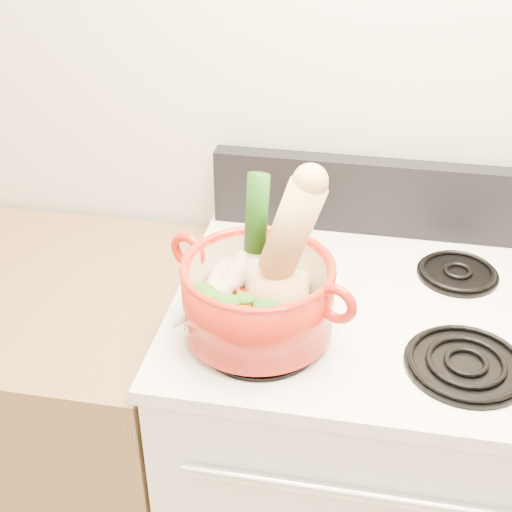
% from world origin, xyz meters
% --- Properties ---
extents(wall_back, '(3.50, 0.02, 2.60)m').
position_xyz_m(wall_back, '(0.00, 1.75, 1.30)').
color(wall_back, silver).
rests_on(wall_back, floor).
extents(stove_body, '(0.76, 0.65, 0.92)m').
position_xyz_m(stove_body, '(0.00, 1.40, 0.46)').
color(stove_body, white).
rests_on(stove_body, floor).
extents(cooktop, '(0.78, 0.67, 0.03)m').
position_xyz_m(cooktop, '(0.00, 1.40, 0.93)').
color(cooktop, silver).
rests_on(cooktop, stove_body).
extents(control_backsplash, '(0.76, 0.05, 0.18)m').
position_xyz_m(control_backsplash, '(0.00, 1.70, 1.04)').
color(control_backsplash, black).
rests_on(control_backsplash, cooktop).
extents(oven_handle, '(0.60, 0.02, 0.02)m').
position_xyz_m(oven_handle, '(0.00, 1.06, 0.78)').
color(oven_handle, silver).
rests_on(oven_handle, stove_body).
extents(burner_front_left, '(0.22, 0.22, 0.02)m').
position_xyz_m(burner_front_left, '(-0.19, 1.24, 0.96)').
color(burner_front_left, black).
rests_on(burner_front_left, cooktop).
extents(burner_front_right, '(0.22, 0.22, 0.02)m').
position_xyz_m(burner_front_right, '(0.19, 1.24, 0.96)').
color(burner_front_right, black).
rests_on(burner_front_right, cooktop).
extents(burner_back_left, '(0.17, 0.17, 0.02)m').
position_xyz_m(burner_back_left, '(-0.19, 1.54, 0.96)').
color(burner_back_left, black).
rests_on(burner_back_left, cooktop).
extents(burner_back_right, '(0.17, 0.17, 0.02)m').
position_xyz_m(burner_back_right, '(0.19, 1.54, 0.96)').
color(burner_back_right, black).
rests_on(burner_back_right, cooktop).
extents(dutch_oven, '(0.37, 0.37, 0.14)m').
position_xyz_m(dutch_oven, '(-0.20, 1.26, 1.04)').
color(dutch_oven, '#B11D0F').
rests_on(dutch_oven, burner_front_left).
extents(pot_handle_left, '(0.08, 0.05, 0.08)m').
position_xyz_m(pot_handle_left, '(-0.35, 1.32, 1.09)').
color(pot_handle_left, '#B11D0F').
rests_on(pot_handle_left, dutch_oven).
extents(pot_handle_right, '(0.08, 0.05, 0.08)m').
position_xyz_m(pot_handle_right, '(-0.05, 1.21, 1.09)').
color(pot_handle_right, '#B11D0F').
rests_on(pot_handle_right, dutch_oven).
extents(squash, '(0.23, 0.17, 0.31)m').
position_xyz_m(squash, '(-0.16, 1.27, 1.14)').
color(squash, '#DAB36F').
rests_on(squash, dutch_oven).
extents(leek, '(0.06, 0.09, 0.28)m').
position_xyz_m(leek, '(-0.21, 1.31, 1.13)').
color(leek, silver).
rests_on(leek, dutch_oven).
extents(ginger, '(0.11, 0.09, 0.05)m').
position_xyz_m(ginger, '(-0.16, 1.35, 1.02)').
color(ginger, '#D2B781').
rests_on(ginger, dutch_oven).
extents(parsnip_0, '(0.09, 0.21, 0.06)m').
position_xyz_m(parsnip_0, '(-0.23, 1.30, 1.02)').
color(parsnip_0, '#F0E2C3').
rests_on(parsnip_0, dutch_oven).
extents(parsnip_1, '(0.08, 0.23, 0.07)m').
position_xyz_m(parsnip_1, '(-0.30, 1.27, 1.03)').
color(parsnip_1, beige).
rests_on(parsnip_1, dutch_oven).
extents(parsnip_2, '(0.08, 0.22, 0.06)m').
position_xyz_m(parsnip_2, '(-0.26, 1.29, 1.04)').
color(parsnip_2, beige).
rests_on(parsnip_2, dutch_oven).
extents(parsnip_3, '(0.14, 0.18, 0.06)m').
position_xyz_m(parsnip_3, '(-0.28, 1.25, 1.04)').
color(parsnip_3, beige).
rests_on(parsnip_3, dutch_oven).
extents(parsnip_4, '(0.08, 0.19, 0.05)m').
position_xyz_m(parsnip_4, '(-0.25, 1.30, 1.04)').
color(parsnip_4, beige).
rests_on(parsnip_4, dutch_oven).
extents(carrot_0, '(0.05, 0.14, 0.04)m').
position_xyz_m(carrot_0, '(-0.19, 1.23, 1.01)').
color(carrot_0, '#B84709').
rests_on(carrot_0, dutch_oven).
extents(carrot_1, '(0.06, 0.14, 0.04)m').
position_xyz_m(carrot_1, '(-0.25, 1.23, 1.02)').
color(carrot_1, '#D8580A').
rests_on(carrot_1, dutch_oven).
extents(carrot_2, '(0.11, 0.17, 0.05)m').
position_xyz_m(carrot_2, '(-0.20, 1.21, 1.03)').
color(carrot_2, '#D3430A').
rests_on(carrot_2, dutch_oven).
extents(carrot_3, '(0.09, 0.13, 0.04)m').
position_xyz_m(carrot_3, '(-0.25, 1.23, 1.03)').
color(carrot_3, '#C74709').
rests_on(carrot_3, dutch_oven).
extents(carrot_4, '(0.07, 0.17, 0.05)m').
position_xyz_m(carrot_4, '(-0.22, 1.22, 1.04)').
color(carrot_4, '#CE610A').
rests_on(carrot_4, dutch_oven).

